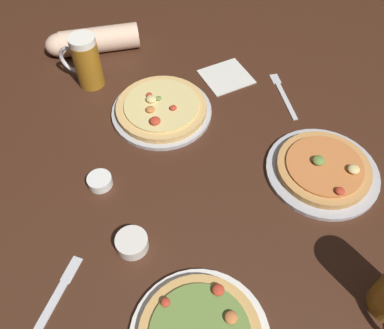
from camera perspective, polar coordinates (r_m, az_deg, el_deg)
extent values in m
cube|color=#3D2114|center=(1.04, 0.00, -1.17)|extent=(2.40, 2.40, 0.03)
cylinder|color=#B2B2B7|center=(1.07, 18.09, -0.97)|extent=(0.29, 0.29, 0.01)
cylinder|color=tan|center=(1.06, 18.29, -0.48)|extent=(0.24, 0.24, 0.02)
cylinder|color=#C67038|center=(1.05, 18.45, -0.09)|extent=(0.19, 0.19, 0.01)
ellipsoid|color=#B73823|center=(1.01, 20.40, -3.57)|extent=(0.02, 0.02, 0.01)
ellipsoid|color=#DBC67A|center=(1.06, 22.10, -0.62)|extent=(0.03, 0.03, 0.01)
ellipsoid|color=olive|center=(1.04, 17.64, 0.57)|extent=(0.03, 0.03, 0.02)
cylinder|color=#B2B2B7|center=(1.16, -4.33, 7.55)|extent=(0.29, 0.29, 0.01)
cylinder|color=tan|center=(1.15, -4.38, 8.08)|extent=(0.26, 0.26, 0.02)
cylinder|color=#DBC67A|center=(1.15, -4.42, 8.51)|extent=(0.21, 0.21, 0.01)
ellipsoid|color=#B73823|center=(1.09, -5.30, 6.24)|extent=(0.03, 0.03, 0.02)
ellipsoid|color=#C67038|center=(1.12, -5.97, 7.84)|extent=(0.02, 0.02, 0.01)
ellipsoid|color=#DBC67A|center=(1.15, -5.84, 9.31)|extent=(0.03, 0.03, 0.01)
ellipsoid|color=#B73823|center=(1.17, -6.14, 9.88)|extent=(0.02, 0.02, 0.01)
ellipsoid|color=olive|center=(1.16, -4.80, 9.42)|extent=(0.02, 0.02, 0.01)
ellipsoid|color=#B73823|center=(1.12, -2.70, 8.10)|extent=(0.02, 0.02, 0.01)
ellipsoid|color=#C67038|center=(0.82, 5.61, -20.92)|extent=(0.03, 0.03, 0.01)
ellipsoid|color=#B73823|center=(0.84, 3.75, -17.44)|extent=(0.02, 0.02, 0.01)
ellipsoid|color=#B73823|center=(0.83, -3.81, -19.05)|extent=(0.02, 0.02, 0.01)
cylinder|color=#9E6619|center=(1.25, -14.67, 13.71)|extent=(0.08, 0.08, 0.14)
cylinder|color=white|center=(1.21, -15.49, 16.73)|extent=(0.08, 0.08, 0.02)
torus|color=silver|center=(1.28, -16.66, 14.09)|extent=(0.08, 0.07, 0.09)
cylinder|color=white|center=(1.02, -13.03, -2.34)|extent=(0.06, 0.06, 0.03)
cylinder|color=silver|center=(0.91, -8.57, -11.02)|extent=(0.07, 0.07, 0.03)
cube|color=silver|center=(1.28, 4.90, 12.47)|extent=(0.16, 0.15, 0.01)
cube|color=silver|center=(1.23, 13.29, 8.99)|extent=(0.03, 0.17, 0.01)
cube|color=silver|center=(1.30, 11.84, 11.94)|extent=(0.03, 0.05, 0.00)
cube|color=silver|center=(0.91, -20.10, -19.41)|extent=(0.12, 0.15, 0.01)
cube|color=silver|center=(0.93, -16.87, -14.14)|extent=(0.06, 0.06, 0.00)
cylinder|color=beige|center=(1.40, -13.01, 16.99)|extent=(0.26, 0.11, 0.08)
ellipsoid|color=beige|center=(1.41, -18.21, 15.96)|extent=(0.10, 0.08, 0.07)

